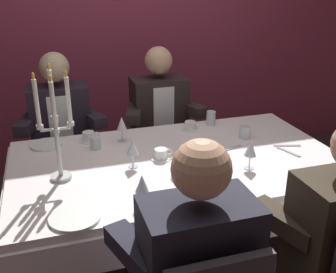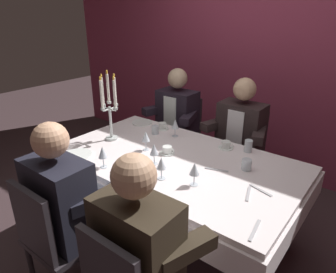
{
  "view_description": "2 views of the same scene",
  "coord_description": "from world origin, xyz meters",
  "px_view_note": "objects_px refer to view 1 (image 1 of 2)",
  "views": [
    {
      "loc": [
        -0.68,
        -1.98,
        1.75
      ],
      "look_at": [
        -0.03,
        0.09,
        0.85
      ],
      "focal_mm": 42.43,
      "sensor_mm": 36.0,
      "label": 1
    },
    {
      "loc": [
        1.27,
        -1.71,
        1.82
      ],
      "look_at": [
        -0.08,
        0.02,
        0.89
      ],
      "focal_mm": 32.72,
      "sensor_mm": 36.0,
      "label": 2
    }
  ],
  "objects_px": {
    "wine_glass_3": "(122,124)",
    "coffee_cup_2": "(161,154)",
    "wine_glass_2": "(219,160)",
    "candelabra": "(56,126)",
    "dining_table": "(178,176)",
    "coffee_cup_1": "(89,137)",
    "wine_glass_0": "(178,154)",
    "coffee_cup_0": "(190,126)",
    "wine_glass_5": "(142,185)",
    "seated_diner_1": "(199,265)",
    "dinner_plate_1": "(47,145)",
    "water_tumbler_0": "(211,118)",
    "wine_glass_1": "(251,149)",
    "water_tumbler_2": "(245,132)",
    "water_tumbler_1": "(95,143)",
    "wine_glass_4": "(133,148)",
    "seated_diner_0": "(60,120)",
    "seated_diner_2": "(159,111)",
    "dinner_plate_0": "(75,217)"
  },
  "relations": [
    {
      "from": "wine_glass_3",
      "to": "coffee_cup_2",
      "type": "distance_m",
      "value": 0.37
    },
    {
      "from": "wine_glass_2",
      "to": "candelabra",
      "type": "bearing_deg",
      "value": 161.54
    },
    {
      "from": "wine_glass_2",
      "to": "dining_table",
      "type": "bearing_deg",
      "value": 110.99
    },
    {
      "from": "dining_table",
      "to": "coffee_cup_1",
      "type": "height_order",
      "value": "coffee_cup_1"
    },
    {
      "from": "wine_glass_0",
      "to": "coffee_cup_0",
      "type": "bearing_deg",
      "value": 63.54
    },
    {
      "from": "wine_glass_0",
      "to": "wine_glass_5",
      "type": "distance_m",
      "value": 0.37
    },
    {
      "from": "wine_glass_5",
      "to": "seated_diner_1",
      "type": "xyz_separation_m",
      "value": [
        0.1,
        -0.45,
        -0.12
      ]
    },
    {
      "from": "dinner_plate_1",
      "to": "seated_diner_1",
      "type": "bearing_deg",
      "value": -68.72
    },
    {
      "from": "dinner_plate_1",
      "to": "coffee_cup_1",
      "type": "bearing_deg",
      "value": 0.29
    },
    {
      "from": "wine_glass_2",
      "to": "coffee_cup_1",
      "type": "distance_m",
      "value": 0.94
    },
    {
      "from": "dining_table",
      "to": "water_tumbler_0",
      "type": "distance_m",
      "value": 0.63
    },
    {
      "from": "wine_glass_1",
      "to": "wine_glass_2",
      "type": "distance_m",
      "value": 0.23
    },
    {
      "from": "dining_table",
      "to": "water_tumbler_2",
      "type": "height_order",
      "value": "water_tumbler_2"
    },
    {
      "from": "wine_glass_3",
      "to": "wine_glass_5",
      "type": "xyz_separation_m",
      "value": [
        -0.06,
        -0.79,
        0.0
      ]
    },
    {
      "from": "coffee_cup_0",
      "to": "coffee_cup_1",
      "type": "distance_m",
      "value": 0.69
    },
    {
      "from": "water_tumbler_1",
      "to": "coffee_cup_1",
      "type": "xyz_separation_m",
      "value": [
        -0.02,
        0.14,
        -0.01
      ]
    },
    {
      "from": "wine_glass_4",
      "to": "coffee_cup_1",
      "type": "xyz_separation_m",
      "value": [
        -0.19,
        0.45,
        -0.09
      ]
    },
    {
      "from": "coffee_cup_0",
      "to": "coffee_cup_2",
      "type": "distance_m",
      "value": 0.5
    },
    {
      "from": "coffee_cup_1",
      "to": "wine_glass_0",
      "type": "bearing_deg",
      "value": -55.96
    },
    {
      "from": "wine_glass_1",
      "to": "wine_glass_3",
      "type": "bearing_deg",
      "value": 135.29
    },
    {
      "from": "dinner_plate_1",
      "to": "seated_diner_0",
      "type": "height_order",
      "value": "seated_diner_0"
    },
    {
      "from": "wine_glass_3",
      "to": "wine_glass_4",
      "type": "bearing_deg",
      "value": -92.21
    },
    {
      "from": "dinner_plate_1",
      "to": "wine_glass_3",
      "type": "bearing_deg",
      "value": -8.47
    },
    {
      "from": "water_tumbler_1",
      "to": "water_tumbler_0",
      "type": "bearing_deg",
      "value": 11.6
    },
    {
      "from": "coffee_cup_0",
      "to": "seated_diner_1",
      "type": "relative_size",
      "value": 0.11
    },
    {
      "from": "water_tumbler_1",
      "to": "seated_diner_2",
      "type": "bearing_deg",
      "value": 46.02
    },
    {
      "from": "seated_diner_2",
      "to": "dinner_plate_1",
      "type": "bearing_deg",
      "value": -151.88
    },
    {
      "from": "dining_table",
      "to": "water_tumbler_1",
      "type": "height_order",
      "value": "water_tumbler_1"
    },
    {
      "from": "dinner_plate_1",
      "to": "water_tumbler_1",
      "type": "height_order",
      "value": "water_tumbler_1"
    },
    {
      "from": "dining_table",
      "to": "wine_glass_4",
      "type": "bearing_deg",
      "value": -174.53
    },
    {
      "from": "wine_glass_0",
      "to": "seated_diner_1",
      "type": "xyz_separation_m",
      "value": [
        -0.16,
        -0.71,
        -0.12
      ]
    },
    {
      "from": "dinner_plate_0",
      "to": "coffee_cup_0",
      "type": "distance_m",
      "value": 1.21
    },
    {
      "from": "water_tumbler_0",
      "to": "seated_diner_2",
      "type": "xyz_separation_m",
      "value": [
        -0.26,
        0.43,
        -0.05
      ]
    },
    {
      "from": "candelabra",
      "to": "wine_glass_1",
      "type": "xyz_separation_m",
      "value": [
        1.0,
        -0.19,
        -0.18
      ]
    },
    {
      "from": "seated_diner_2",
      "to": "wine_glass_3",
      "type": "bearing_deg",
      "value": -126.73
    },
    {
      "from": "wine_glass_3",
      "to": "water_tumbler_2",
      "type": "bearing_deg",
      "value": -13.22
    },
    {
      "from": "wine_glass_0",
      "to": "seated_diner_2",
      "type": "bearing_deg",
      "value": 79.35
    },
    {
      "from": "wine_glass_0",
      "to": "wine_glass_1",
      "type": "xyz_separation_m",
      "value": [
        0.4,
        -0.06,
        0.0
      ]
    },
    {
      "from": "dinner_plate_1",
      "to": "coffee_cup_2",
      "type": "xyz_separation_m",
      "value": [
        0.63,
        -0.39,
        0.02
      ]
    },
    {
      "from": "wine_glass_1",
      "to": "wine_glass_3",
      "type": "distance_m",
      "value": 0.84
    },
    {
      "from": "wine_glass_4",
      "to": "coffee_cup_0",
      "type": "height_order",
      "value": "wine_glass_4"
    },
    {
      "from": "candelabra",
      "to": "wine_glass_5",
      "type": "height_order",
      "value": "candelabra"
    },
    {
      "from": "wine_glass_3",
      "to": "wine_glass_0",
      "type": "bearing_deg",
      "value": -69.33
    },
    {
      "from": "wine_glass_4",
      "to": "seated_diner_1",
      "type": "bearing_deg",
      "value": -86.29
    },
    {
      "from": "wine_glass_2",
      "to": "water_tumbler_2",
      "type": "height_order",
      "value": "wine_glass_2"
    },
    {
      "from": "water_tumbler_2",
      "to": "coffee_cup_2",
      "type": "bearing_deg",
      "value": -166.97
    },
    {
      "from": "wine_glass_5",
      "to": "seated_diner_2",
      "type": "distance_m",
      "value": 1.41
    },
    {
      "from": "wine_glass_0",
      "to": "coffee_cup_0",
      "type": "relative_size",
      "value": 1.24
    },
    {
      "from": "candelabra",
      "to": "wine_glass_5",
      "type": "xyz_separation_m",
      "value": [
        0.34,
        -0.39,
        -0.18
      ]
    },
    {
      "from": "wine_glass_2",
      "to": "water_tumbler_2",
      "type": "distance_m",
      "value": 0.63
    }
  ]
}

